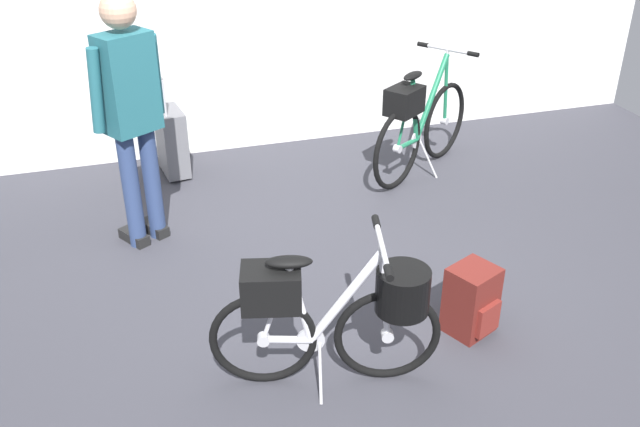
# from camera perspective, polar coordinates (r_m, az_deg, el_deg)

# --- Properties ---
(ground_plane) EXTENTS (7.40, 7.40, 0.00)m
(ground_plane) POSITION_cam_1_polar(r_m,az_deg,el_deg) (4.15, 2.19, -7.23)
(ground_plane) COLOR #38383F
(folding_bike_foreground) EXTENTS (1.11, 0.52, 0.80)m
(folding_bike_foreground) POSITION_cam_1_polar(r_m,az_deg,el_deg) (3.37, 1.27, -7.88)
(folding_bike_foreground) COLOR black
(folding_bike_foreground) RESTS_ON ground_plane
(display_bike_left) EXTENTS (1.14, 0.82, 0.95)m
(display_bike_left) POSITION_cam_1_polar(r_m,az_deg,el_deg) (5.54, 8.01, 7.29)
(display_bike_left) COLOR black
(display_bike_left) RESTS_ON ground_plane
(visitor_near_wall) EXTENTS (0.46, 0.38, 1.63)m
(visitor_near_wall) POSITION_cam_1_polar(r_m,az_deg,el_deg) (4.50, -15.10, 8.22)
(visitor_near_wall) COLOR navy
(visitor_near_wall) RESTS_ON ground_plane
(rolling_suitcase) EXTENTS (0.22, 0.38, 0.83)m
(rolling_suitcase) POSITION_cam_1_polar(r_m,az_deg,el_deg) (5.66, -11.95, 5.77)
(rolling_suitcase) COLOR slate
(rolling_suitcase) RESTS_ON ground_plane
(backpack_on_floor) EXTENTS (0.31, 0.31, 0.40)m
(backpack_on_floor) POSITION_cam_1_polar(r_m,az_deg,el_deg) (3.91, 12.23, -6.94)
(backpack_on_floor) COLOR maroon
(backpack_on_floor) RESTS_ON ground_plane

